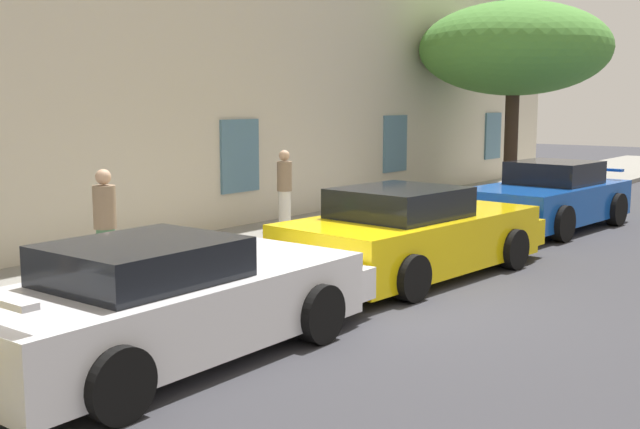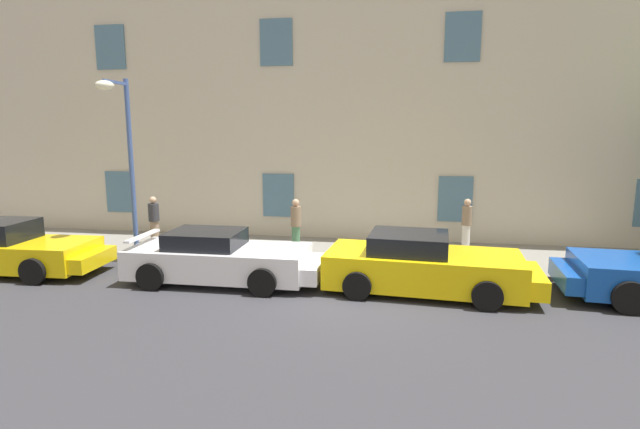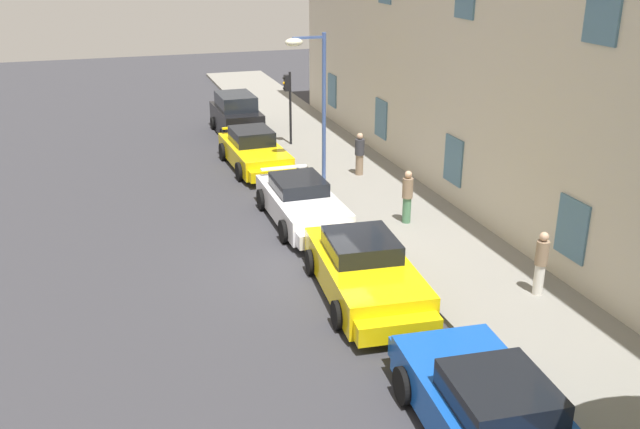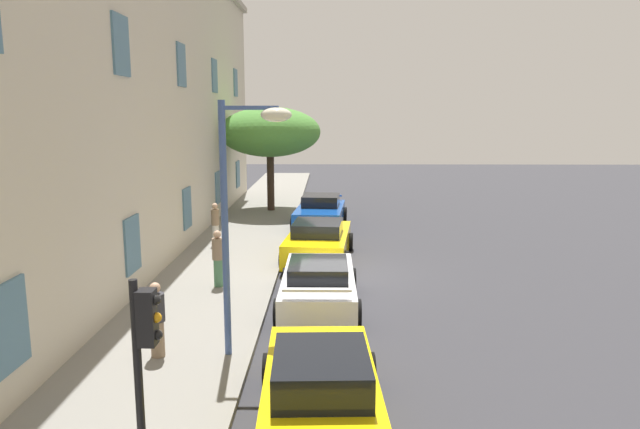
# 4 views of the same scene
# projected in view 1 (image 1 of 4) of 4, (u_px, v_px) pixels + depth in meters

# --- Properties ---
(ground_plane) EXTENTS (80.00, 80.00, 0.00)m
(ground_plane) POSITION_uv_depth(u_px,v_px,m) (387.00, 303.00, 10.50)
(ground_plane) COLOR #333338
(sidewalk) EXTENTS (60.00, 3.66, 0.14)m
(sidewalk) POSITION_uv_depth(u_px,v_px,m) (195.00, 263.00, 12.75)
(sidewalk) COLOR gray
(sidewalk) RESTS_ON ground
(sportscar_yellow_flank) EXTENTS (4.92, 2.08, 1.32)m
(sportscar_yellow_flank) POSITION_uv_depth(u_px,v_px,m) (181.00, 301.00, 8.30)
(sportscar_yellow_flank) COLOR white
(sportscar_yellow_flank) RESTS_ON ground
(sportscar_white_middle) EXTENTS (5.11, 2.54, 1.40)m
(sportscar_white_middle) POSITION_uv_depth(u_px,v_px,m) (418.00, 234.00, 12.34)
(sportscar_white_middle) COLOR yellow
(sportscar_white_middle) RESTS_ON ground
(sportscar_tail_end) EXTENTS (4.87, 2.49, 1.43)m
(sportscar_tail_end) POSITION_uv_depth(u_px,v_px,m) (543.00, 200.00, 16.55)
(sportscar_tail_end) COLOR #144CB2
(sportscar_tail_end) RESTS_ON ground
(tree_near_kerb) EXTENTS (5.09, 5.09, 5.22)m
(tree_near_kerb) POSITION_uv_depth(u_px,v_px,m) (514.00, 49.00, 20.77)
(tree_near_kerb) COLOR #38281E
(tree_near_kerb) RESTS_ON sidewalk
(pedestrian_admiring) EXTENTS (0.43, 0.43, 1.61)m
(pedestrian_admiring) POSITION_uv_depth(u_px,v_px,m) (285.00, 188.00, 15.68)
(pedestrian_admiring) COLOR silver
(pedestrian_admiring) RESTS_ON sidewalk
(pedestrian_strolling) EXTENTS (0.34, 0.34, 1.63)m
(pedestrian_strolling) POSITION_uv_depth(u_px,v_px,m) (105.00, 225.00, 10.94)
(pedestrian_strolling) COLOR #4C7F59
(pedestrian_strolling) RESTS_ON sidewalk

